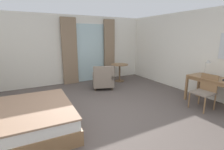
# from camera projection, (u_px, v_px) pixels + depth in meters

# --- Properties ---
(ground) EXTENTS (6.99, 7.35, 0.10)m
(ground) POSITION_uv_depth(u_px,v_px,m) (110.00, 118.00, 3.98)
(ground) COLOR #564C47
(wall_back) EXTENTS (6.59, 0.12, 2.65)m
(wall_back) POSITION_uv_depth(u_px,v_px,m) (69.00, 50.00, 6.59)
(wall_back) COLOR white
(wall_back) RESTS_ON ground
(wall_right) EXTENTS (0.12, 6.95, 2.65)m
(wall_right) POSITION_uv_depth(u_px,v_px,m) (202.00, 54.00, 5.18)
(wall_right) COLOR white
(wall_right) RESTS_ON ground
(balcony_glass_door) EXTENTS (1.28, 0.02, 2.33)m
(balcony_glass_door) POSITION_uv_depth(u_px,v_px,m) (90.00, 53.00, 6.95)
(balcony_glass_door) COLOR silver
(balcony_glass_door) RESTS_ON ground
(curtain_panel_left) EXTENTS (0.58, 0.10, 2.54)m
(curtain_panel_left) POSITION_uv_depth(u_px,v_px,m) (70.00, 52.00, 6.44)
(curtain_panel_left) COLOR #897056
(curtain_panel_left) RESTS_ON ground
(curtain_panel_right) EXTENTS (0.47, 0.10, 2.54)m
(curtain_panel_right) POSITION_uv_depth(u_px,v_px,m) (109.00, 50.00, 7.24)
(curtain_panel_right) COLOR #897056
(curtain_panel_right) RESTS_ON ground
(bed) EXTENTS (2.28, 1.95, 1.01)m
(bed) POSITION_uv_depth(u_px,v_px,m) (10.00, 123.00, 3.15)
(bed) COLOR olive
(bed) RESTS_ON ground
(writing_desk) EXTENTS (0.64, 1.34, 0.76)m
(writing_desk) POSITION_uv_depth(u_px,v_px,m) (215.00, 82.00, 4.47)
(writing_desk) COLOR olive
(writing_desk) RESTS_ON ground
(desk_chair) EXTENTS (0.49, 0.47, 0.90)m
(desk_chair) POSITION_uv_depth(u_px,v_px,m) (205.00, 90.00, 4.32)
(desk_chair) COLOR gray
(desk_chair) RESTS_ON ground
(desk_lamp) EXTENTS (0.21, 0.19, 0.46)m
(desk_lamp) POSITION_uv_depth(u_px,v_px,m) (207.00, 64.00, 4.72)
(desk_lamp) COLOR #B7B2A8
(desk_lamp) RESTS_ON writing_desk
(armchair_by_window) EXTENTS (0.90, 0.91, 0.86)m
(armchair_by_window) POSITION_uv_depth(u_px,v_px,m) (103.00, 80.00, 5.99)
(armchair_by_window) COLOR gray
(armchair_by_window) RESTS_ON ground
(round_cafe_table) EXTENTS (0.70, 0.70, 0.72)m
(round_cafe_table) POSITION_uv_depth(u_px,v_px,m) (120.00, 69.00, 6.95)
(round_cafe_table) COLOR olive
(round_cafe_table) RESTS_ON ground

